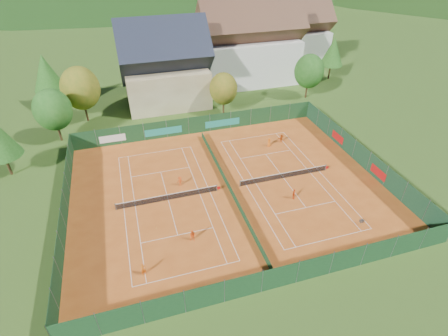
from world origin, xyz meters
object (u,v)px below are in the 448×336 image
at_px(player_right_far_b, 281,138).
at_px(hotel_block_a, 249,47).
at_px(hotel_block_b, 292,37).
at_px(player_right_far_a, 269,142).
at_px(chalet, 165,69).
at_px(player_left_mid, 193,236).
at_px(player_left_near, 143,270).
at_px(player_left_far, 180,181).
at_px(ball_hopper, 361,221).
at_px(player_right_near, 294,194).

bearing_deg(player_right_far_b, hotel_block_a, -114.98).
distance_m(hotel_block_b, player_right_far_a, 41.49).
bearing_deg(chalet, player_left_mid, -95.37).
relative_size(chalet, hotel_block_a, 0.75).
bearing_deg(player_right_far_b, player_left_mid, 26.71).
bearing_deg(player_left_near, hotel_block_a, 34.78).
height_order(player_left_far, player_right_far_a, player_right_far_a).
bearing_deg(ball_hopper, player_left_near, 179.56).
relative_size(player_left_near, player_left_mid, 1.01).
relative_size(hotel_block_b, player_left_near, 11.30).
bearing_deg(player_right_near, ball_hopper, -111.77).
relative_size(chalet, player_right_far_b, 11.72).
distance_m(player_left_near, player_right_near, 20.48).
distance_m(chalet, player_left_near, 42.18).
bearing_deg(player_left_mid, player_right_near, 37.48).
relative_size(hotel_block_a, player_left_mid, 14.22).
bearing_deg(ball_hopper, player_left_mid, 170.50).
bearing_deg(player_right_far_b, player_right_near, 55.75).
distance_m(hotel_block_b, player_right_far_b, 39.82).
height_order(hotel_block_a, player_right_near, hotel_block_a).
relative_size(chalet, player_left_near, 10.59).
bearing_deg(ball_hopper, hotel_block_a, 85.90).
distance_m(chalet, player_right_far_a, 25.51).
height_order(ball_hopper, player_right_near, player_right_near).
height_order(chalet, player_right_far_a, chalet).
bearing_deg(hotel_block_b, player_left_far, -130.94).
xyz_separation_m(ball_hopper, player_right_far_b, (-0.91, 20.05, 0.14)).
bearing_deg(player_left_mid, chalet, 108.41).
height_order(hotel_block_a, player_left_near, hotel_block_a).
distance_m(player_right_near, player_right_far_a, 13.02).
relative_size(player_left_mid, player_left_far, 1.08).
height_order(chalet, player_left_far, chalet).
xyz_separation_m(player_left_near, player_left_mid, (5.64, 3.02, -0.01)).
bearing_deg(hotel_block_b, player_right_far_a, -120.14).
bearing_deg(ball_hopper, chalet, 110.91).
bearing_deg(player_right_far_b, player_right_far_a, -0.99).
bearing_deg(player_right_far_b, hotel_block_b, -133.60).
distance_m(hotel_block_b, player_left_near, 69.36).
bearing_deg(player_left_mid, player_left_near, -128.07).
bearing_deg(player_right_far_a, hotel_block_b, -147.17).
bearing_deg(hotel_block_b, chalet, -157.01).
distance_m(ball_hopper, player_left_mid, 19.45).
distance_m(hotel_block_a, player_left_far, 40.53).
distance_m(player_left_mid, player_right_far_b, 24.86).
relative_size(hotel_block_a, player_right_far_b, 15.63).
bearing_deg(player_right_near, player_left_near, 137.21).
xyz_separation_m(player_left_mid, player_right_near, (13.82, 3.37, -0.01)).
bearing_deg(chalet, player_right_far_b, -54.80).
height_order(player_left_near, player_right_far_b, player_left_near).
distance_m(chalet, player_right_far_b, 26.23).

